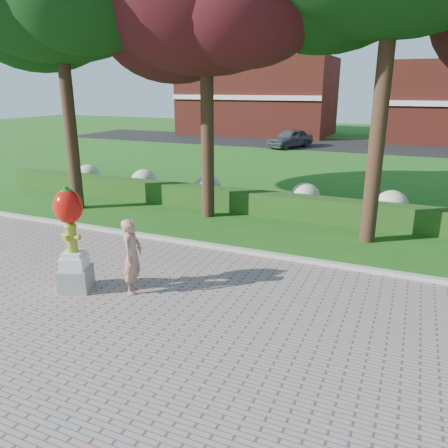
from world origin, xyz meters
name	(u,v)px	position (x,y,z in m)	size (l,w,h in m)	color
ground	(173,296)	(0.00, 0.00, 0.00)	(100.00, 100.00, 0.00)	#1F5916
walkway	(30,415)	(0.00, -4.00, 0.02)	(40.00, 14.00, 0.04)	gray
curb	(227,249)	(0.00, 3.00, 0.07)	(40.00, 0.18, 0.15)	#ADADA5
lawn_hedge	(271,204)	(0.00, 7.00, 0.40)	(24.00, 0.70, 0.80)	#1D4714
hydrangea_row	(294,195)	(0.57, 8.00, 0.55)	(20.10, 1.10, 0.99)	#B5BB8F
street	(352,146)	(0.00, 28.00, 0.01)	(50.00, 8.00, 0.02)	black
building_left	(258,97)	(-10.00, 34.00, 3.50)	(14.00, 8.00, 7.00)	maroon
hydrant_sculpture	(71,237)	(-2.13, -0.63, 1.29)	(0.83, 0.83, 2.37)	gray
woman	(132,256)	(-0.87, -0.20, 0.88)	(0.61, 0.40, 1.68)	tan
parked_car	(290,138)	(-4.21, 25.00, 0.71)	(1.63, 4.06, 1.38)	#46494F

